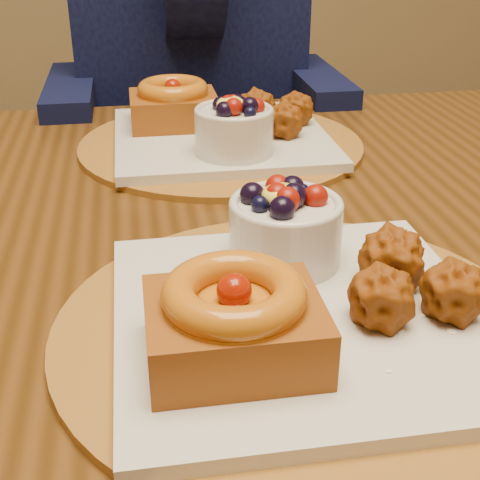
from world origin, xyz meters
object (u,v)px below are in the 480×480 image
(place_setting_near, at_px, (295,298))
(diner, at_px, (188,14))
(dining_table, at_px, (249,278))
(chair_far, at_px, (219,218))
(place_setting_far, at_px, (219,129))

(place_setting_near, distance_m, diner, 0.84)
(dining_table, distance_m, place_setting_near, 0.24)
(chair_far, xyz_separation_m, diner, (-0.05, 0.01, 0.40))
(chair_far, relative_size, diner, 1.04)
(dining_table, distance_m, place_setting_far, 0.24)
(chair_far, bearing_deg, dining_table, -106.34)
(dining_table, distance_m, diner, 0.65)
(dining_table, xyz_separation_m, place_setting_near, (-0.00, -0.21, 0.11))
(place_setting_near, distance_m, chair_far, 0.88)
(dining_table, height_order, place_setting_near, place_setting_near)
(diner, bearing_deg, place_setting_near, -100.12)
(dining_table, relative_size, place_setting_near, 4.21)
(chair_far, bearing_deg, diner, 153.92)
(place_setting_near, bearing_deg, dining_table, 89.10)
(place_setting_far, bearing_deg, place_setting_near, -90.00)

